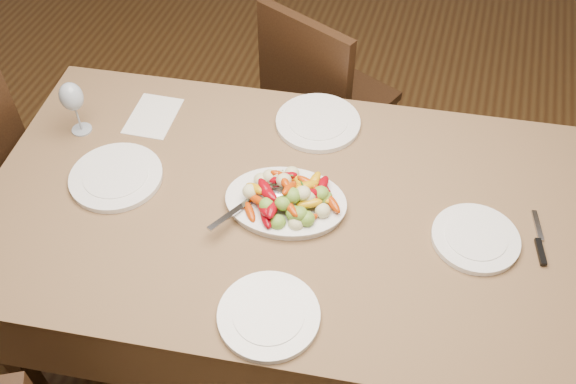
# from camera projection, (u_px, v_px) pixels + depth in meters

# --- Properties ---
(floor) EXTENTS (6.00, 6.00, 0.00)m
(floor) POSITION_uv_depth(u_px,v_px,m) (289.00, 269.00, 2.68)
(floor) COLOR #392511
(floor) RESTS_ON ground
(dining_table) EXTENTS (1.94, 1.22, 0.76)m
(dining_table) POSITION_uv_depth(u_px,v_px,m) (288.00, 278.00, 2.19)
(dining_table) COLOR brown
(dining_table) RESTS_ON ground
(chair_far) EXTENTS (0.55, 0.55, 0.95)m
(chair_far) POSITION_uv_depth(u_px,v_px,m) (332.00, 99.00, 2.68)
(chair_far) COLOR black
(chair_far) RESTS_ON ground
(serving_platter) EXTENTS (0.37, 0.29, 0.02)m
(serving_platter) POSITION_uv_depth(u_px,v_px,m) (286.00, 204.00, 1.90)
(serving_platter) COLOR white
(serving_platter) RESTS_ON dining_table
(roasted_vegetables) EXTENTS (0.30, 0.22, 0.09)m
(roasted_vegetables) POSITION_uv_depth(u_px,v_px,m) (286.00, 191.00, 1.86)
(roasted_vegetables) COLOR maroon
(roasted_vegetables) RESTS_ON serving_platter
(serving_spoon) EXTENTS (0.28, 0.17, 0.03)m
(serving_spoon) POSITION_uv_depth(u_px,v_px,m) (261.00, 202.00, 1.86)
(serving_spoon) COLOR #9EA0A8
(serving_spoon) RESTS_ON serving_platter
(plate_left) EXTENTS (0.29, 0.29, 0.02)m
(plate_left) POSITION_uv_depth(u_px,v_px,m) (116.00, 177.00, 1.98)
(plate_left) COLOR white
(plate_left) RESTS_ON dining_table
(plate_right) EXTENTS (0.25, 0.25, 0.02)m
(plate_right) POSITION_uv_depth(u_px,v_px,m) (475.00, 239.00, 1.82)
(plate_right) COLOR white
(plate_right) RESTS_ON dining_table
(plate_far) EXTENTS (0.28, 0.28, 0.02)m
(plate_far) POSITION_uv_depth(u_px,v_px,m) (318.00, 123.00, 2.14)
(plate_far) COLOR white
(plate_far) RESTS_ON dining_table
(plate_near) EXTENTS (0.27, 0.27, 0.02)m
(plate_near) POSITION_uv_depth(u_px,v_px,m) (269.00, 316.00, 1.65)
(plate_near) COLOR white
(plate_near) RESTS_ON dining_table
(wine_glass) EXTENTS (0.08, 0.08, 0.20)m
(wine_glass) POSITION_uv_depth(u_px,v_px,m) (75.00, 107.00, 2.06)
(wine_glass) COLOR #8C99A5
(wine_glass) RESTS_ON dining_table
(menu_card) EXTENTS (0.16, 0.22, 0.00)m
(menu_card) POSITION_uv_depth(u_px,v_px,m) (153.00, 116.00, 2.18)
(menu_card) COLOR silver
(menu_card) RESTS_ON dining_table
(table_knife) EXTENTS (0.06, 0.20, 0.01)m
(table_knife) POSITION_uv_depth(u_px,v_px,m) (539.00, 240.00, 1.82)
(table_knife) COLOR #9EA0A8
(table_knife) RESTS_ON dining_table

